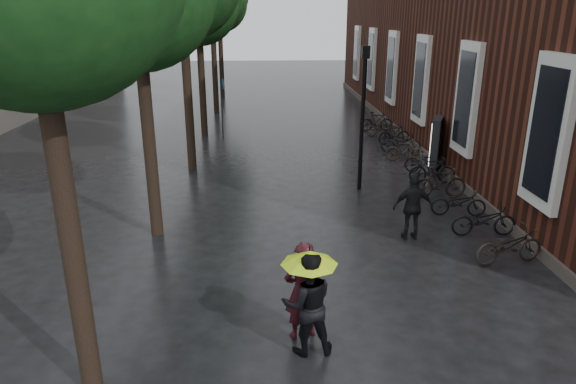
{
  "coord_description": "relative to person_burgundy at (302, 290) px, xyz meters",
  "views": [
    {
      "loc": [
        -1.23,
        -5.86,
        5.64
      ],
      "look_at": [
        -0.65,
        5.41,
        1.69
      ],
      "focal_mm": 32.0,
      "sensor_mm": 36.0,
      "label": 1
    }
  ],
  "objects": [
    {
      "name": "parked_bicycles",
      "position": [
        5.13,
        9.67,
        -0.49
      ],
      "size": [
        2.04,
        15.14,
        1.05
      ],
      "color": "black",
      "rests_on": "ground"
    },
    {
      "name": "lime_umbrella",
      "position": [
        0.09,
        -0.29,
        0.8
      ],
      "size": [
        0.99,
        0.99,
        1.46
      ],
      "rotation": [
        0.0,
        0.0,
        -0.31
      ],
      "color": "black",
      "rests_on": "ground"
    },
    {
      "name": "lamp_post",
      "position": [
        2.57,
        8.22,
        1.89
      ],
      "size": [
        0.24,
        0.24,
        4.68
      ],
      "rotation": [
        0.0,
        0.0,
        -0.15
      ],
      "color": "black",
      "rests_on": "ground"
    },
    {
      "name": "brick_building",
      "position": [
        11.03,
        17.28,
        5.04
      ],
      "size": [
        10.2,
        33.2,
        12.0
      ],
      "color": "#38160F",
      "rests_on": "ground"
    },
    {
      "name": "person_black",
      "position": [
        0.06,
        -0.43,
        -0.01
      ],
      "size": [
        0.97,
        0.78,
        1.87
      ],
      "primitive_type": "imported",
      "rotation": [
        0.0,
        0.0,
        3.22
      ],
      "color": "black",
      "rests_on": "ground"
    },
    {
      "name": "cycle_sign",
      "position": [
        -2.52,
        16.4,
        0.86
      ],
      "size": [
        0.14,
        0.5,
        2.74
      ],
      "rotation": [
        0.0,
        0.0,
        -0.11
      ],
      "color": "#262628",
      "rests_on": "ground"
    },
    {
      "name": "ad_lightbox",
      "position": [
        5.77,
        10.21,
        0.06
      ],
      "size": [
        0.31,
        1.34,
        2.01
      ],
      "rotation": [
        0.0,
        0.0,
        -0.42
      ],
      "color": "black",
      "rests_on": "ground"
    },
    {
      "name": "pedestrian_walking",
      "position": [
        3.2,
        4.18,
        -0.06
      ],
      "size": [
        1.05,
        0.45,
        1.77
      ],
      "primitive_type": "imported",
      "rotation": [
        0.0,
        0.0,
        3.16
      ],
      "color": "black",
      "rests_on": "ground"
    },
    {
      "name": "person_burgundy",
      "position": [
        0.0,
        0.0,
        0.0
      ],
      "size": [
        0.8,
        0.65,
        1.9
      ],
      "primitive_type": "imported",
      "rotation": [
        0.0,
        0.0,
        3.46
      ],
      "color": "black",
      "rests_on": "ground"
    }
  ]
}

